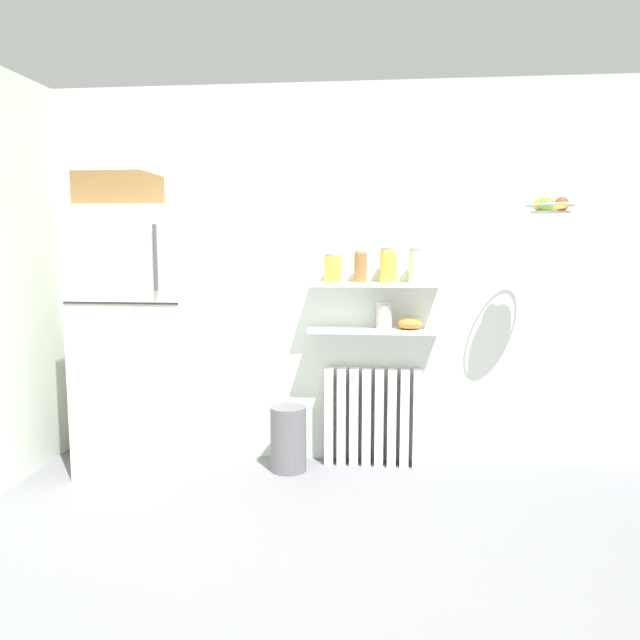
{
  "coord_description": "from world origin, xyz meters",
  "views": [
    {
      "loc": [
        0.14,
        -2.3,
        1.54
      ],
      "look_at": [
        -0.27,
        1.6,
        1.05
      ],
      "focal_mm": 35.12,
      "sensor_mm": 36.0,
      "label": 1
    }
  ],
  "objects_px": {
    "storage_jar_2": "(388,265)",
    "hanging_fruit_basket": "(551,206)",
    "vase": "(384,316)",
    "storage_jar_3": "(417,266)",
    "storage_jar_0": "(333,268)",
    "shelf_bowl": "(410,324)",
    "refrigerator": "(140,333)",
    "radiator": "(373,417)",
    "storage_jar_1": "(361,267)",
    "trash_bin": "(288,439)"
  },
  "relations": [
    {
      "from": "storage_jar_2",
      "to": "hanging_fruit_basket",
      "type": "height_order",
      "value": "hanging_fruit_basket"
    },
    {
      "from": "vase",
      "to": "storage_jar_3",
      "type": "bearing_deg",
      "value": 0.0
    },
    {
      "from": "storage_jar_0",
      "to": "vase",
      "type": "bearing_deg",
      "value": 0.0
    },
    {
      "from": "storage_jar_3",
      "to": "shelf_bowl",
      "type": "bearing_deg",
      "value": 180.0
    },
    {
      "from": "refrigerator",
      "to": "radiator",
      "type": "height_order",
      "value": "refrigerator"
    },
    {
      "from": "vase",
      "to": "hanging_fruit_basket",
      "type": "distance_m",
      "value": 1.24
    },
    {
      "from": "storage_jar_1",
      "to": "storage_jar_2",
      "type": "height_order",
      "value": "storage_jar_2"
    },
    {
      "from": "storage_jar_3",
      "to": "shelf_bowl",
      "type": "relative_size",
      "value": 1.38
    },
    {
      "from": "storage_jar_1",
      "to": "shelf_bowl",
      "type": "bearing_deg",
      "value": 0.0
    },
    {
      "from": "radiator",
      "to": "vase",
      "type": "xyz_separation_m",
      "value": [
        0.07,
        -0.03,
        0.71
      ]
    },
    {
      "from": "storage_jar_1",
      "to": "hanging_fruit_basket",
      "type": "height_order",
      "value": "hanging_fruit_basket"
    },
    {
      "from": "storage_jar_2",
      "to": "shelf_bowl",
      "type": "relative_size",
      "value": 1.41
    },
    {
      "from": "storage_jar_0",
      "to": "hanging_fruit_basket",
      "type": "bearing_deg",
      "value": -11.52
    },
    {
      "from": "vase",
      "to": "hanging_fruit_basket",
      "type": "relative_size",
      "value": 0.64
    },
    {
      "from": "vase",
      "to": "shelf_bowl",
      "type": "distance_m",
      "value": 0.18
    },
    {
      "from": "storage_jar_1",
      "to": "shelf_bowl",
      "type": "distance_m",
      "value": 0.51
    },
    {
      "from": "storage_jar_1",
      "to": "storage_jar_3",
      "type": "bearing_deg",
      "value": 0.0
    },
    {
      "from": "storage_jar_0",
      "to": "storage_jar_1",
      "type": "bearing_deg",
      "value": 0.0
    },
    {
      "from": "storage_jar_1",
      "to": "vase",
      "type": "relative_size",
      "value": 1.18
    },
    {
      "from": "refrigerator",
      "to": "vase",
      "type": "relative_size",
      "value": 10.88
    },
    {
      "from": "hanging_fruit_basket",
      "to": "storage_jar_0",
      "type": "bearing_deg",
      "value": 168.48
    },
    {
      "from": "refrigerator",
      "to": "shelf_bowl",
      "type": "height_order",
      "value": "refrigerator"
    },
    {
      "from": "refrigerator",
      "to": "shelf_bowl",
      "type": "distance_m",
      "value": 1.81
    },
    {
      "from": "storage_jar_1",
      "to": "vase",
      "type": "height_order",
      "value": "storage_jar_1"
    },
    {
      "from": "shelf_bowl",
      "to": "trash_bin",
      "type": "xyz_separation_m",
      "value": [
        -0.81,
        -0.14,
        -0.78
      ]
    },
    {
      "from": "vase",
      "to": "shelf_bowl",
      "type": "height_order",
      "value": "vase"
    },
    {
      "from": "refrigerator",
      "to": "radiator",
      "type": "distance_m",
      "value": 1.68
    },
    {
      "from": "storage_jar_3",
      "to": "shelf_bowl",
      "type": "distance_m",
      "value": 0.39
    },
    {
      "from": "storage_jar_1",
      "to": "trash_bin",
      "type": "xyz_separation_m",
      "value": [
        -0.47,
        -0.14,
        -1.16
      ]
    },
    {
      "from": "storage_jar_1",
      "to": "hanging_fruit_basket",
      "type": "relative_size",
      "value": 0.75
    },
    {
      "from": "refrigerator",
      "to": "hanging_fruit_basket",
      "type": "height_order",
      "value": "refrigerator"
    },
    {
      "from": "vase",
      "to": "storage_jar_1",
      "type": "bearing_deg",
      "value": 180.0
    },
    {
      "from": "radiator",
      "to": "storage_jar_3",
      "type": "relative_size",
      "value": 2.95
    },
    {
      "from": "radiator",
      "to": "hanging_fruit_basket",
      "type": "relative_size",
      "value": 2.36
    },
    {
      "from": "trash_bin",
      "to": "shelf_bowl",
      "type": "bearing_deg",
      "value": 10.07
    },
    {
      "from": "storage_jar_1",
      "to": "storage_jar_0",
      "type": "bearing_deg",
      "value": 180.0
    },
    {
      "from": "refrigerator",
      "to": "trash_bin",
      "type": "height_order",
      "value": "refrigerator"
    },
    {
      "from": "storage_jar_2",
      "to": "vase",
      "type": "xyz_separation_m",
      "value": [
        -0.02,
        0.0,
        -0.34
      ]
    },
    {
      "from": "radiator",
      "to": "storage_jar_1",
      "type": "bearing_deg",
      "value": -162.06
    },
    {
      "from": "storage_jar_3",
      "to": "storage_jar_1",
      "type": "bearing_deg",
      "value": 180.0
    },
    {
      "from": "storage_jar_2",
      "to": "trash_bin",
      "type": "height_order",
      "value": "storage_jar_2"
    },
    {
      "from": "storage_jar_0",
      "to": "vase",
      "type": "distance_m",
      "value": 0.47
    },
    {
      "from": "storage_jar_3",
      "to": "storage_jar_2",
      "type": "bearing_deg",
      "value": -180.0
    },
    {
      "from": "hanging_fruit_basket",
      "to": "radiator",
      "type": "bearing_deg",
      "value": 164.02
    },
    {
      "from": "storage_jar_3",
      "to": "vase",
      "type": "xyz_separation_m",
      "value": [
        -0.21,
        0.0,
        -0.33
      ]
    },
    {
      "from": "refrigerator",
      "to": "hanging_fruit_basket",
      "type": "bearing_deg",
      "value": -1.56
    },
    {
      "from": "trash_bin",
      "to": "refrigerator",
      "type": "bearing_deg",
      "value": -176.7
    },
    {
      "from": "refrigerator",
      "to": "storage_jar_3",
      "type": "distance_m",
      "value": 1.9
    },
    {
      "from": "storage_jar_0",
      "to": "storage_jar_2",
      "type": "distance_m",
      "value": 0.37
    },
    {
      "from": "storage_jar_2",
      "to": "shelf_bowl",
      "type": "bearing_deg",
      "value": 0.0
    }
  ]
}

